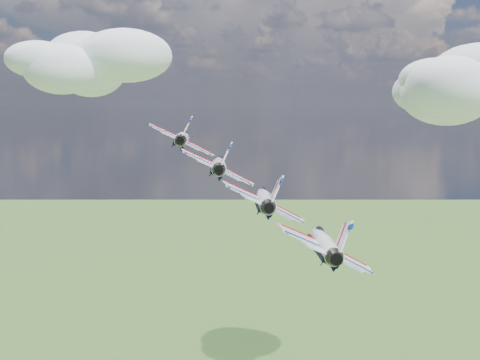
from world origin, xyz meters
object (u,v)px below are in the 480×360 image
(jet_1, at_px, (219,164))
(jet_3, at_px, (323,242))
(jet_2, at_px, (264,198))
(jet_0, at_px, (183,138))

(jet_1, relative_size, jet_3, 1.00)
(jet_2, xyz_separation_m, jet_3, (9.32, -8.80, -3.38))
(jet_0, relative_size, jet_2, 1.00)
(jet_2, distance_m, jet_3, 13.26)
(jet_2, bearing_deg, jet_1, 117.88)
(jet_0, bearing_deg, jet_3, -62.12)
(jet_1, bearing_deg, jet_0, 117.88)
(jet_1, bearing_deg, jet_3, -62.12)
(jet_2, height_order, jet_3, jet_2)
(jet_2, relative_size, jet_3, 1.00)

